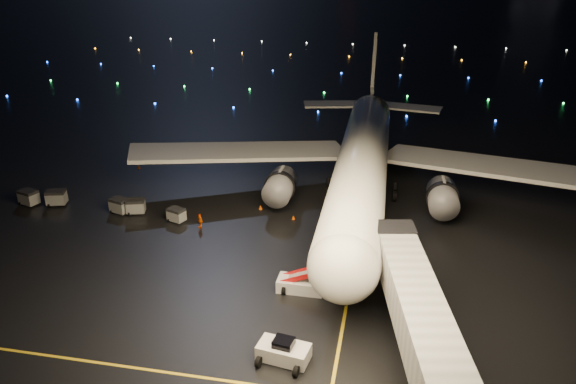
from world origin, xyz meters
name	(u,v)px	position (x,y,z in m)	size (l,w,h in m)	color
ground	(378,7)	(0.00, 300.00, 0.00)	(2000.00, 2000.00, 0.00)	black
lane_centre	(360,229)	(12.00, 15.00, 0.01)	(0.25, 80.00, 0.02)	gold
lane_cross	(96,362)	(-5.00, -10.00, 0.01)	(60.00, 0.25, 0.02)	gold
airliner	(365,128)	(11.37, 25.64, 8.13)	(57.41, 54.54, 16.27)	silver
pushback_tug	(284,350)	(8.22, -7.05, 0.88)	(3.71, 1.94, 1.77)	beige
belt_loader	(306,273)	(8.27, 2.21, 1.75)	(7.23, 1.97, 3.50)	beige
crew_c	(200,221)	(-4.88, 12.11, 0.81)	(0.95, 0.39, 1.62)	#E45100
safety_cone_0	(293,217)	(4.54, 16.13, 0.23)	(0.40, 0.40, 0.45)	#E34E01
safety_cone_1	(278,186)	(0.99, 24.71, 0.22)	(0.39, 0.39, 0.44)	#E34E01
safety_cone_2	(261,207)	(0.33, 18.01, 0.26)	(0.45, 0.45, 0.51)	#E34E01
safety_cone_3	(139,167)	(-19.25, 27.79, 0.24)	(0.43, 0.43, 0.48)	#E34E01
taxiway_lights	(341,68)	(0.00, 106.00, 0.18)	(164.00, 92.00, 0.36)	black
baggage_cart_0	(176,215)	(-7.92, 13.05, 0.77)	(1.82, 1.27, 1.55)	gray
baggage_cart_1	(120,206)	(-15.06, 13.94, 0.86)	(2.03, 1.42, 1.73)	gray
baggage_cart_2	(136,206)	(-13.22, 14.17, 0.85)	(2.01, 1.41, 1.71)	gray
baggage_cart_3	(56,198)	(-23.32, 14.53, 0.91)	(2.14, 1.50, 1.82)	gray
baggage_cart_4	(29,198)	(-26.54, 13.97, 0.90)	(2.11, 1.48, 1.79)	gray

